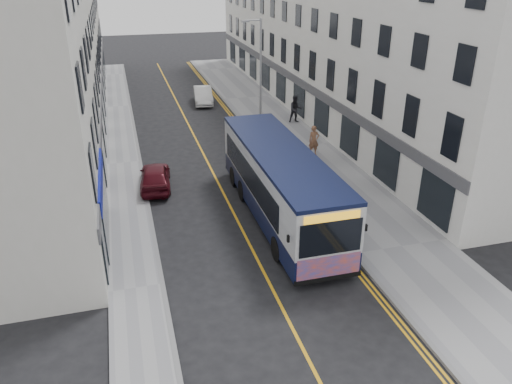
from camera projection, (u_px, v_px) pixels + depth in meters
ground at (255, 254)px, 21.13m from camera, size 140.00×140.00×0.00m
pavement_east at (298, 146)px, 33.08m from camera, size 4.50×64.00×0.12m
pavement_west at (124, 163)px, 30.36m from camera, size 2.00×64.00×0.12m
kerb_east at (265, 150)px, 32.53m from camera, size 0.18×64.00×0.13m
kerb_west at (140, 162)px, 30.60m from camera, size 0.18×64.00×0.13m
road_centre_line at (205, 156)px, 31.59m from camera, size 0.12×64.00×0.01m
road_dbl_yellow_inner at (259, 151)px, 32.45m from camera, size 0.10×64.00×0.01m
road_dbl_yellow_outer at (261, 151)px, 32.50m from camera, size 0.10×64.00×0.01m
terrace_east at (324, 26)px, 39.46m from camera, size 6.00×46.00×13.00m
terrace_west at (49, 36)px, 34.51m from camera, size 6.00×46.00×13.00m
streetlamp at (259, 77)px, 32.49m from camera, size 1.32×0.18×8.00m
city_bus at (280, 182)px, 23.35m from camera, size 2.76×11.86×3.45m
bicycle at (333, 209)px, 23.64m from camera, size 1.94×1.28×0.96m
pedestrian_near at (314, 141)px, 31.12m from camera, size 0.69×0.46×1.88m
pedestrian_far at (295, 109)px, 37.38m from camera, size 1.05×0.85×2.01m
car_white at (203, 95)px, 42.86m from camera, size 1.93×4.38×1.40m
car_maroon at (155, 176)px, 26.99m from camera, size 1.98×4.10×1.35m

